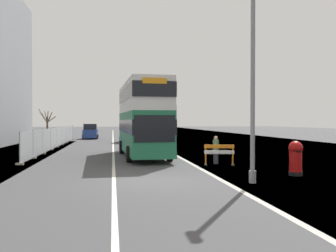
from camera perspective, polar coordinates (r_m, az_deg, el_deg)
name	(u,v)px	position (r m, az deg, el deg)	size (l,w,h in m)	color
ground	(166,181)	(15.34, -0.29, -8.79)	(140.00, 280.00, 0.10)	#424244
double_decker_bus	(143,118)	(25.10, -4.05, 1.29)	(3.16, 10.46, 5.11)	#1E6B47
lamppost_foreground	(253,86)	(14.97, 13.29, 6.17)	(0.29, 0.70, 8.29)	gray
red_pillar_postbox	(296,157)	(17.58, 19.57, -4.59)	(0.64, 0.64, 1.59)	black
roadworks_barrier	(219,152)	(20.41, 8.12, -4.15)	(1.70, 0.78, 1.18)	orange
construction_site_fence	(57,138)	(35.48, -17.25, -1.78)	(0.44, 27.40, 1.92)	#A8AAAD
car_oncoming_near	(128,133)	(41.80, -6.31, -1.16)	(2.04, 4.16, 2.28)	navy
car_receding_mid	(90,132)	(51.19, -12.19, -0.91)	(2.06, 4.35, 2.08)	navy
bare_tree_far_verge_near	(47,123)	(61.82, -18.57, 0.50)	(2.59, 2.74, 4.41)	#4C3D2D
bare_tree_far_verge_mid	(25,123)	(62.98, -21.67, 0.49)	(2.61, 2.33, 4.72)	#4C3D2D
pedestrian_at_kerb	(216,150)	(21.28, 7.58, -3.76)	(0.34, 0.34, 1.63)	#2D3342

